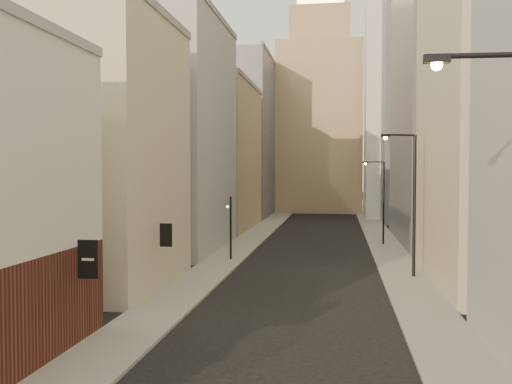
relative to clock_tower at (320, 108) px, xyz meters
name	(u,v)px	position (x,y,z in m)	size (l,w,h in m)	color
sidewalk_left	(258,233)	(-5.50, -37.00, -17.56)	(3.00, 140.00, 0.15)	gray
sidewalk_right	(379,235)	(7.50, -37.00, -17.56)	(3.00, 140.00, 0.15)	gray
left_bldg_beige	(100,154)	(-11.00, -66.00, -9.63)	(8.00, 12.00, 16.00)	tan
left_bldg_grey	(175,136)	(-11.00, -50.00, -7.63)	(8.00, 16.00, 20.00)	#97979B
left_bldg_tan	(218,158)	(-11.00, -32.00, -9.13)	(8.00, 18.00, 17.00)	tan
left_bldg_wingrid	(245,138)	(-11.00, -12.00, -5.63)	(8.00, 20.00, 24.00)	gray
right_bldg_beige	(501,121)	(13.00, -62.00, -7.63)	(8.00, 16.00, 20.00)	tan
right_bldg_wingrid	(442,107)	(13.00, -42.00, -4.63)	(8.00, 20.00, 26.00)	gray
highrise	(452,39)	(19.00, -14.00, 8.02)	(21.00, 23.00, 51.20)	gray
clock_tower	(320,108)	(0.00, 0.00, 0.00)	(14.00, 14.00, 44.90)	tan
white_tower	(393,90)	(11.00, -14.00, 0.97)	(8.00, 8.00, 41.50)	silver
streetlamp_mid	(411,196)	(7.85, -60.95, -12.31)	(2.32, 1.06, 9.32)	black
streetlamp_far	(381,198)	(7.16, -44.82, -13.16)	(2.05, 0.45, 7.83)	black
traffic_light_left	(231,216)	(-5.00, -55.54, -14.16)	(0.55, 0.45, 5.00)	black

